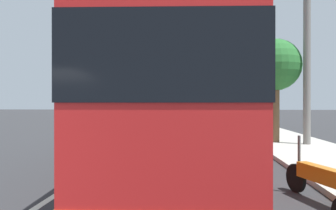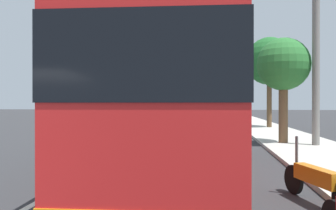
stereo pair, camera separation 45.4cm
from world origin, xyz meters
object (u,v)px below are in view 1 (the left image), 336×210
car_side_street (136,117)px  car_behind_bus (152,113)px  motorcycle_mid_row (320,179)px  coach_bus (171,101)px  car_oncoming (144,114)px  utility_pole (307,61)px  roadside_tree_far_block (258,62)px  roadside_tree_mid_block (275,66)px  car_ahead_same_lane (158,112)px

car_side_street → car_behind_bus: bearing=177.9°
motorcycle_mid_row → coach_bus: bearing=35.3°
car_oncoming → utility_pole: (-23.49, -11.11, 3.11)m
car_oncoming → roadside_tree_far_block: roadside_tree_far_block is taller
roadside_tree_mid_block → motorcycle_mid_row: bearing=171.9°
car_behind_bus → utility_pole: utility_pole is taller
coach_bus → car_side_street: bearing=9.4°
motorcycle_mid_row → roadside_tree_far_block: (19.84, -2.45, 4.79)m
car_behind_bus → car_oncoming: 6.13m
motorcycle_mid_row → roadside_tree_far_block: 20.56m
roadside_tree_mid_block → utility_pole: 1.44m
motorcycle_mid_row → car_ahead_same_lane: 46.35m
motorcycle_mid_row → roadside_tree_mid_block: 9.94m
car_side_street → utility_pole: size_ratio=0.54×
car_behind_bus → car_ahead_same_lane: (7.39, 0.03, 0.03)m
coach_bus → motorcycle_mid_row: bearing=-129.9°
motorcycle_mid_row → utility_pole: size_ratio=0.28×
motorcycle_mid_row → utility_pole: utility_pole is taller
car_side_street → utility_pole: 19.46m
motorcycle_mid_row → car_behind_bus: (38.18, 8.47, 0.22)m
car_oncoming → car_ahead_same_lane: size_ratio=1.09×
motorcycle_mid_row → roadside_tree_far_block: size_ratio=0.30×
roadside_tree_mid_block → roadside_tree_far_block: size_ratio=0.70×
coach_bus → roadside_tree_far_block: (17.51, -5.59, 3.23)m
motorcycle_mid_row → car_oncoming: car_oncoming is taller
motorcycle_mid_row → utility_pole: (8.55, -2.55, 3.39)m
motorcycle_mid_row → car_ahead_same_lane: size_ratio=0.54×
car_behind_bus → roadside_tree_far_block: (-18.34, -10.92, 4.57)m
car_oncoming → utility_pole: utility_pole is taller
motorcycle_mid_row → car_side_street: (24.51, 8.13, 0.22)m
utility_pole → roadside_tree_far_block: bearing=0.5°
motorcycle_mid_row → car_ahead_same_lane: (45.56, 8.50, 0.25)m
motorcycle_mid_row → car_side_street: size_ratio=0.51×
car_ahead_same_lane → motorcycle_mid_row: bearing=10.4°
car_oncoming → roadside_tree_mid_block: roadside_tree_mid_block is taller
car_side_street → car_oncoming: car_oncoming is taller
car_ahead_same_lane → roadside_tree_mid_block: roadside_tree_mid_block is taller
coach_bus → car_behind_bus: size_ratio=2.22×
car_behind_bus → car_side_street: bearing=-3.2°
car_behind_bus → utility_pole: (-29.62, -11.02, 3.17)m
motorcycle_mid_row → roadside_tree_far_block: bearing=-25.1°
car_behind_bus → car_oncoming: (-6.13, 0.09, 0.06)m
coach_bus → utility_pole: 8.62m
car_side_street → roadside_tree_mid_block: size_ratio=0.83×
car_side_street → roadside_tree_far_block: (-4.67, -10.58, 4.57)m
roadside_tree_mid_block → coach_bus: bearing=147.4°
roadside_tree_mid_block → car_ahead_same_lane: bearing=15.1°
car_side_street → utility_pole: bearing=30.3°
car_ahead_same_lane → roadside_tree_mid_block: size_ratio=0.79×
coach_bus → utility_pole: bearing=-45.7°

